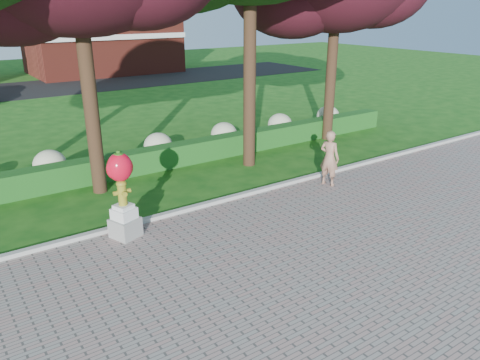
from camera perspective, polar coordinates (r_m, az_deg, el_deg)
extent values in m
plane|color=#154C13|center=(11.55, 2.86, -8.47)|extent=(100.00, 100.00, 0.00)
cube|color=gray|center=(9.23, 18.83, -17.89)|extent=(40.00, 14.00, 0.04)
cube|color=#ADADA5|center=(13.77, -4.72, -3.18)|extent=(40.00, 0.18, 0.15)
cube|color=#164F19|center=(17.03, -11.52, 2.34)|extent=(24.00, 0.70, 0.80)
ellipsoid|color=#A4AE85|center=(17.07, -22.16, 1.77)|extent=(1.10, 1.10, 0.99)
ellipsoid|color=#A4AE85|center=(18.24, -9.94, 4.15)|extent=(1.10, 1.10, 0.99)
ellipsoid|color=#A4AE85|center=(19.62, -1.96, 5.61)|extent=(1.10, 1.10, 0.99)
ellipsoid|color=#A4AE85|center=(21.33, 4.89, 6.76)|extent=(1.10, 1.10, 0.99)
ellipsoid|color=#A4AE85|center=(23.31, 10.67, 7.66)|extent=(1.10, 1.10, 0.99)
cube|color=black|center=(36.94, -24.86, 9.96)|extent=(50.00, 8.00, 0.02)
cube|color=maroon|center=(44.39, -16.53, 16.62)|extent=(12.00, 8.00, 6.40)
cylinder|color=black|center=(14.82, -17.86, 9.79)|extent=(0.44, 0.44, 6.16)
cylinder|color=black|center=(16.72, 1.19, 13.80)|extent=(0.44, 0.44, 7.28)
cylinder|color=black|center=(20.80, 11.06, 12.82)|extent=(0.44, 0.44, 5.88)
cube|color=gray|center=(12.31, -13.79, -5.62)|extent=(0.80, 0.80, 0.50)
cube|color=silver|center=(12.15, -13.95, -3.97)|extent=(0.65, 0.65, 0.28)
cube|color=silver|center=(12.08, -14.02, -3.15)|extent=(0.52, 0.52, 0.10)
cylinder|color=olive|center=(11.95, -14.16, -1.70)|extent=(0.22, 0.22, 0.56)
ellipsoid|color=olive|center=(11.85, -14.27, -0.44)|extent=(0.26, 0.26, 0.18)
cylinder|color=olive|center=(11.88, -14.90, -1.59)|extent=(0.12, 0.11, 0.11)
cylinder|color=olive|center=(11.98, -13.47, -1.27)|extent=(0.12, 0.11, 0.11)
cylinder|color=olive|center=(11.80, -13.92, -1.66)|extent=(0.12, 0.12, 0.12)
cylinder|color=olive|center=(11.82, -14.31, -0.08)|extent=(0.08, 0.08, 0.05)
ellipsoid|color=red|center=(11.71, -14.46, 1.53)|extent=(0.63, 0.56, 0.73)
ellipsoid|color=red|center=(11.66, -15.27, 1.26)|extent=(0.31, 0.31, 0.46)
ellipsoid|color=red|center=(11.77, -13.63, 1.60)|extent=(0.31, 0.31, 0.46)
cylinder|color=#296216|center=(11.60, -14.61, 3.21)|extent=(0.10, 0.10, 0.12)
ellipsoid|color=#296216|center=(11.61, -14.60, 3.07)|extent=(0.24, 0.24, 0.08)
imported|color=#9D705A|center=(15.43, 10.84, 2.65)|extent=(0.62, 0.77, 1.83)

